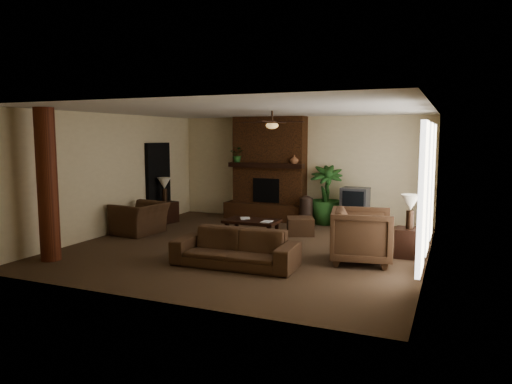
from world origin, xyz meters
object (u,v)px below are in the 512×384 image
at_px(coffee_table, 252,222).
at_px(lamp_right, 410,205).
at_px(ottoman, 300,226).
at_px(side_table_right, 409,243).
at_px(tv_stand, 352,219).
at_px(lamp_left, 164,185).
at_px(armchair_left, 140,213).
at_px(armchair_right, 362,233).
at_px(floor_vase, 306,208).
at_px(sofa, 235,242).
at_px(floor_plant, 326,208).
at_px(side_table_left, 166,212).
at_px(log_column, 47,185).

distance_m(coffee_table, lamp_right, 3.45).
height_order(ottoman, side_table_right, side_table_right).
distance_m(ottoman, tv_stand, 1.53).
bearing_deg(lamp_left, coffee_table, -17.79).
xyz_separation_m(armchair_left, armchair_right, (5.27, -0.55, 0.05)).
xyz_separation_m(armchair_left, side_table_right, (6.03, 0.21, -0.21)).
distance_m(armchair_left, floor_vase, 4.16).
xyz_separation_m(sofa, armchair_right, (2.02, 1.09, 0.11)).
xyz_separation_m(floor_plant, lamp_left, (-3.97, -1.47, 0.58)).
distance_m(side_table_left, lamp_right, 6.47).
distance_m(coffee_table, side_table_left, 3.08).
distance_m(floor_vase, side_table_right, 3.61).
height_order(floor_vase, side_table_right, floor_vase).
bearing_deg(coffee_table, floor_vase, 72.67).
xyz_separation_m(ottoman, lamp_right, (2.52, -1.18, 0.80)).
xyz_separation_m(side_table_right, lamp_right, (0.00, -0.03, 0.73)).
height_order(ottoman, floor_vase, floor_vase).
xyz_separation_m(tv_stand, side_table_left, (-4.75, -1.07, 0.03)).
height_order(sofa, tv_stand, sofa).
xyz_separation_m(coffee_table, lamp_right, (3.38, -0.33, 0.63)).
xyz_separation_m(sofa, ottoman, (0.25, 3.00, -0.23)).
bearing_deg(floor_plant, log_column, -124.32).
bearing_deg(log_column, coffee_table, 48.87).
relative_size(sofa, side_table_left, 4.01).
height_order(tv_stand, floor_plant, floor_plant).
xyz_separation_m(floor_vase, side_table_left, (-3.56, -1.07, -0.16)).
relative_size(armchair_right, floor_vase, 1.41).
bearing_deg(sofa, floor_vase, 87.63).
relative_size(log_column, armchair_right, 2.58).
bearing_deg(ottoman, armchair_left, -158.66).
relative_size(armchair_left, side_table_right, 2.03).
distance_m(coffee_table, tv_stand, 2.74).
height_order(armchair_left, lamp_left, lamp_left).
distance_m(armchair_left, lamp_right, 6.05).
xyz_separation_m(armchair_left, ottoman, (3.50, 1.37, -0.29)).
relative_size(tv_stand, floor_plant, 0.56).
xyz_separation_m(log_column, coffee_table, (2.72, 3.11, -1.03)).
relative_size(armchair_right, side_table_right, 1.97).
bearing_deg(coffee_table, lamp_right, -5.49).
bearing_deg(log_column, floor_vase, 56.93).
bearing_deg(sofa, log_column, -165.72).
bearing_deg(side_table_right, floor_plant, 130.73).
bearing_deg(coffee_table, armchair_right, -21.97).
distance_m(armchair_right, ottoman, 2.62).
bearing_deg(lamp_right, tv_stand, 123.22).
distance_m(armchair_left, floor_plant, 4.71).
bearing_deg(armchair_right, tv_stand, 3.37).
relative_size(log_column, floor_vase, 3.64).
bearing_deg(log_column, sofa, 16.21).
bearing_deg(floor_vase, sofa, -90.43).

